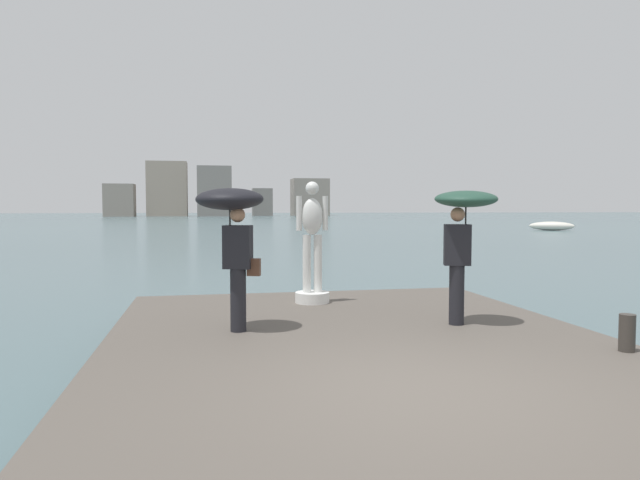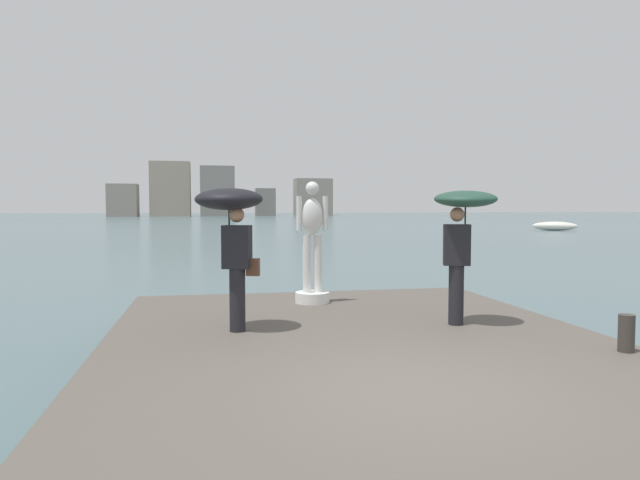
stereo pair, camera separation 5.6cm
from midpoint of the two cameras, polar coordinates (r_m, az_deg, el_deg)
ground_plane at (r=45.21m, az=-8.76°, el=0.49°), size 400.00×400.00×0.00m
pier at (r=7.37m, az=4.68°, el=-11.92°), size 6.64×9.43×0.40m
statue_white_figure at (r=10.39m, az=-0.93°, el=-1.31°), size 0.62×0.62×2.19m
onlooker_left at (r=8.07m, az=-8.89°, el=2.11°), size 1.19×1.19×2.01m
onlooker_right at (r=8.67m, az=13.80°, el=1.83°), size 1.16×1.16×2.00m
mooring_bollard at (r=7.87m, az=27.97°, el=-8.13°), size 0.19×0.19×0.45m
boat_mid at (r=58.16m, az=21.95°, el=1.30°), size 3.86×3.38×0.83m
distant_skyline at (r=149.67m, az=-10.27°, el=4.53°), size 56.69×14.44×13.59m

